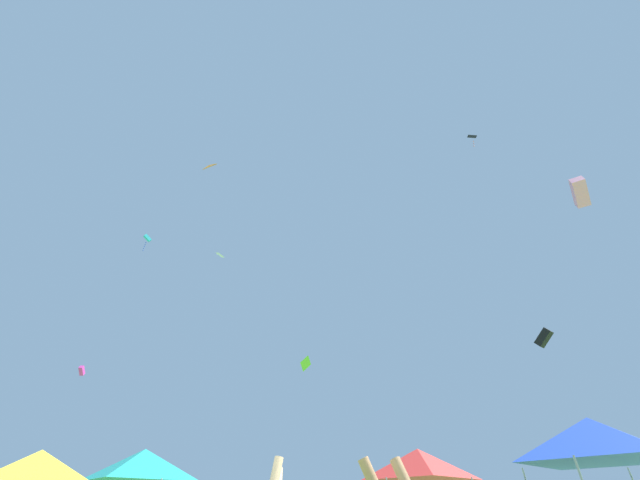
{
  "coord_description": "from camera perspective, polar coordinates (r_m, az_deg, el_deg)",
  "views": [
    {
      "loc": [
        0.46,
        -4.81,
        1.49
      ],
      "look_at": [
        -0.44,
        13.83,
        15.09
      ],
      "focal_mm": 20.97,
      "sensor_mm": 36.0,
      "label": 1
    }
  ],
  "objects": [
    {
      "name": "kite_lime_diamond",
      "position": [
        33.73,
        -2.27,
        -18.33
      ],
      "size": [
        1.0,
        1.0,
        0.87
      ],
      "color": "#75D138"
    },
    {
      "name": "canopy_tent_red",
      "position": [
        17.52,
        14.91,
        -30.15
      ],
      "size": [
        3.3,
        3.3,
        3.54
      ],
      "color": "#9E9EA3",
      "rests_on": "ground"
    },
    {
      "name": "kite_magenta_box",
      "position": [
        31.43,
        -32.57,
        -16.45
      ],
      "size": [
        0.33,
        0.68,
        0.58
      ],
      "color": "#D6389E"
    },
    {
      "name": "canopy_tent_yellow",
      "position": [
        13.44,
        -37.36,
        -25.97
      ],
      "size": [
        2.63,
        2.63,
        2.82
      ],
      "color": "#9E9EA3",
      "rests_on": "ground"
    },
    {
      "name": "kite_pink_box",
      "position": [
        16.98,
        34.87,
        6.01
      ],
      "size": [
        0.9,
        1.21,
        0.91
      ],
      "color": "pink"
    },
    {
      "name": "kite_cyan_box",
      "position": [
        40.09,
        -24.85,
        0.2
      ],
      "size": [
        0.79,
        0.73,
        1.7
      ],
      "color": "#2DB7CC"
    },
    {
      "name": "canopy_tent_blue",
      "position": [
        13.87,
        36.4,
        -23.26
      ],
      "size": [
        3.42,
        3.42,
        3.66
      ],
      "color": "#9E9EA3",
      "rests_on": "ground"
    },
    {
      "name": "kite_orange_diamond",
      "position": [
        33.71,
        -16.59,
        10.83
      ],
      "size": [
        1.46,
        1.43,
        1.39
      ],
      "color": "orange"
    },
    {
      "name": "kite_black_diamond",
      "position": [
        35.06,
        22.25,
        14.43
      ],
      "size": [
        0.87,
        0.91,
        1.77
      ],
      "color": "black"
    },
    {
      "name": "canopy_tent_teal",
      "position": [
        16.73,
        -25.53,
        -28.56
      ],
      "size": [
        3.12,
        3.12,
        3.34
      ],
      "color": "#9E9EA3",
      "rests_on": "ground"
    },
    {
      "name": "kite_black_box",
      "position": [
        23.64,
        30.97,
        -12.66
      ],
      "size": [
        0.95,
        1.02,
        0.93
      ],
      "color": "black"
    },
    {
      "name": "kite_white_diamond",
      "position": [
        40.06,
        -14.93,
        -2.18
      ],
      "size": [
        1.02,
        0.85,
        0.61
      ],
      "color": "white"
    }
  ]
}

